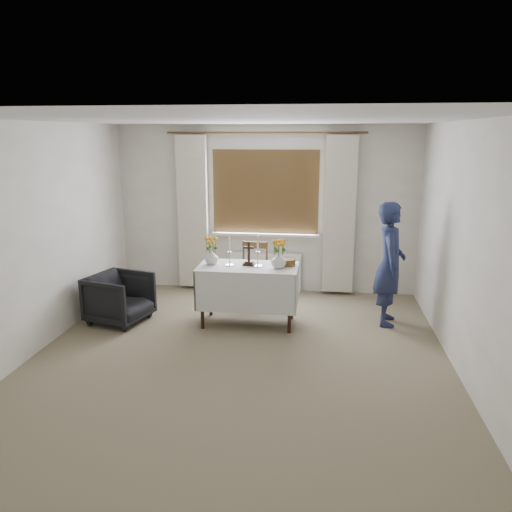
{
  "coord_description": "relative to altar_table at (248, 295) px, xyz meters",
  "views": [
    {
      "loc": [
        0.83,
        -4.91,
        2.37
      ],
      "look_at": [
        0.07,
        0.83,
        0.94
      ],
      "focal_mm": 35.0,
      "sensor_mm": 36.0,
      "label": 1
    }
  ],
  "objects": [
    {
      "name": "ground",
      "position": [
        0.05,
        -1.03,
        -0.38
      ],
      "size": [
        5.0,
        5.0,
        0.0
      ],
      "primitive_type": "plane",
      "color": "#7C6E55",
      "rests_on": "ground"
    },
    {
      "name": "altar_table",
      "position": [
        0.0,
        0.0,
        0.0
      ],
      "size": [
        1.24,
        0.64,
        0.76
      ],
      "primitive_type": "cube",
      "color": "silver",
      "rests_on": "ground"
    },
    {
      "name": "wooden_chair",
      "position": [
        -0.06,
        0.83,
        0.05
      ],
      "size": [
        0.42,
        0.42,
        0.87
      ],
      "primitive_type": null,
      "rotation": [
        0.0,
        0.0,
        -0.07
      ],
      "color": "#4F361B",
      "rests_on": "ground"
    },
    {
      "name": "armchair",
      "position": [
        -1.64,
        -0.15,
        -0.06
      ],
      "size": [
        0.85,
        0.84,
        0.64
      ],
      "primitive_type": "imported",
      "rotation": [
        0.0,
        0.0,
        1.3
      ],
      "color": "black",
      "rests_on": "ground"
    },
    {
      "name": "person",
      "position": [
        1.76,
        0.26,
        0.4
      ],
      "size": [
        0.42,
        0.6,
        1.56
      ],
      "primitive_type": "imported",
      "rotation": [
        0.0,
        0.0,
        1.5
      ],
      "color": "navy",
      "rests_on": "ground"
    },
    {
      "name": "radiator",
      "position": [
        0.05,
        1.39,
        -0.08
      ],
      "size": [
        1.1,
        0.1,
        0.6
      ],
      "primitive_type": "cube",
      "color": "white",
      "rests_on": "ground"
    },
    {
      "name": "wooden_cross",
      "position": [
        0.01,
        0.04,
        0.53
      ],
      "size": [
        0.16,
        0.12,
        0.3
      ],
      "primitive_type": null,
      "rotation": [
        0.0,
        0.0,
        -0.17
      ],
      "color": "black",
      "rests_on": "altar_table"
    },
    {
      "name": "candlestick_left",
      "position": [
        -0.23,
        -0.0,
        0.56
      ],
      "size": [
        0.13,
        0.13,
        0.36
      ],
      "primitive_type": null,
      "rotation": [
        0.0,
        0.0,
        -0.31
      ],
      "color": "silver",
      "rests_on": "altar_table"
    },
    {
      "name": "candlestick_right",
      "position": [
        0.12,
        -0.01,
        0.58
      ],
      "size": [
        0.12,
        0.12,
        0.39
      ],
      "primitive_type": null,
      "rotation": [
        0.0,
        0.0,
        0.09
      ],
      "color": "silver",
      "rests_on": "altar_table"
    },
    {
      "name": "flower_vase_left",
      "position": [
        -0.47,
        0.03,
        0.47
      ],
      "size": [
        0.19,
        0.19,
        0.18
      ],
      "primitive_type": "imported",
      "rotation": [
        0.0,
        0.0,
        -0.05
      ],
      "color": "silver",
      "rests_on": "altar_table"
    },
    {
      "name": "flower_vase_right",
      "position": [
        0.38,
        -0.05,
        0.48
      ],
      "size": [
        0.23,
        0.23,
        0.2
      ],
      "primitive_type": "imported",
      "rotation": [
        0.0,
        0.0,
        0.23
      ],
      "color": "silver",
      "rests_on": "altar_table"
    },
    {
      "name": "wicker_basket",
      "position": [
        0.47,
        0.11,
        0.42
      ],
      "size": [
        0.26,
        0.26,
        0.08
      ],
      "primitive_type": "cylinder",
      "rotation": [
        0.0,
        0.0,
        0.2
      ],
      "color": "brown",
      "rests_on": "altar_table"
    }
  ]
}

